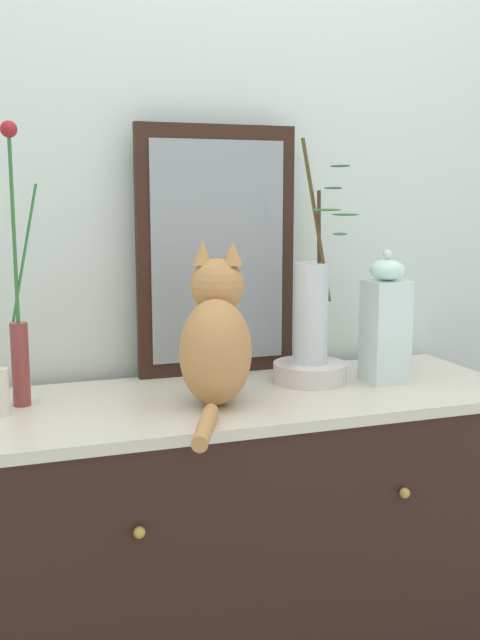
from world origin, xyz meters
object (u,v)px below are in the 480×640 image
at_px(sideboard, 240,561).
at_px(bowl_porcelain, 310,372).
at_px(vase_glass_clear, 312,307).
at_px(cat_sitting, 216,339).
at_px(jar_lidded_porcelain, 386,323).
at_px(candle_pillar, 0,392).
at_px(vase_slim_green, 19,325).
at_px(mirror_leaning, 217,252).

bearing_deg(sideboard, bowl_porcelain, 15.77).
bearing_deg(vase_glass_clear, sideboard, -165.04).
height_order(cat_sitting, jar_lidded_porcelain, cat_sitting).
distance_m(cat_sitting, candle_pillar, 0.48).
bearing_deg(vase_slim_green, vase_glass_clear, -1.53).
height_order(bowl_porcelain, candle_pillar, candle_pillar).
xyz_separation_m(vase_slim_green, bowl_porcelain, (0.70, -0.02, -0.16)).
xyz_separation_m(mirror_leaning, bowl_porcelain, (0.19, -0.17, -0.30)).
bearing_deg(mirror_leaning, jar_lidded_porcelain, -31.94).
relative_size(vase_slim_green, jar_lidded_porcelain, 1.86).
height_order(bowl_porcelain, jar_lidded_porcelain, jar_lidded_porcelain).
xyz_separation_m(sideboard, jar_lidded_porcelain, (0.39, -0.00, 0.58)).
xyz_separation_m(vase_slim_green, candle_pillar, (-0.05, -0.07, -0.13)).
bearing_deg(bowl_porcelain, vase_slim_green, 178.69).
distance_m(mirror_leaning, cat_sitting, 0.34).
distance_m(cat_sitting, jar_lidded_porcelain, 0.47).
distance_m(jar_lidded_porcelain, candle_pillar, 0.94).
xyz_separation_m(mirror_leaning, vase_slim_green, (-0.51, -0.15, -0.14)).
xyz_separation_m(sideboard, vase_glass_clear, (0.21, 0.06, 0.62)).
xyz_separation_m(bowl_porcelain, candle_pillar, (-0.75, -0.05, 0.03)).
bearing_deg(sideboard, candle_pillar, 179.01).
relative_size(mirror_leaning, candle_pillar, 5.61).
distance_m(sideboard, jar_lidded_porcelain, 0.70).
bearing_deg(mirror_leaning, sideboard, -94.01).
relative_size(sideboard, candle_pillar, 11.79).
bearing_deg(vase_slim_green, cat_sitting, -16.92).
height_order(vase_slim_green, vase_glass_clear, vase_slim_green).
relative_size(sideboard, vase_slim_green, 2.17).
height_order(mirror_leaning, cat_sitting, mirror_leaning).
bearing_deg(sideboard, jar_lidded_porcelain, -0.55).
distance_m(sideboard, vase_slim_green, 0.79).
xyz_separation_m(sideboard, vase_slim_green, (-0.49, 0.08, 0.61)).
distance_m(mirror_leaning, vase_glass_clear, 0.29).
relative_size(cat_sitting, vase_glass_clear, 0.79).
bearing_deg(candle_pillar, sideboard, -0.99).
relative_size(mirror_leaning, vase_slim_green, 1.03).
height_order(jar_lidded_porcelain, candle_pillar, jar_lidded_porcelain).
bearing_deg(candle_pillar, cat_sitting, -7.49).
height_order(cat_sitting, bowl_porcelain, cat_sitting).
bearing_deg(bowl_porcelain, candle_pillar, -176.22).
distance_m(vase_slim_green, jar_lidded_porcelain, 0.89).
distance_m(mirror_leaning, candle_pillar, 0.66).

